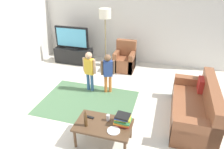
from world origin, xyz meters
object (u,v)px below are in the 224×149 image
object	(u,v)px
tv_stand	(74,55)
floor_lamp	(105,17)
child_near_tv	(89,68)
soda_can	(108,118)
coffee_table	(103,126)
plate	(114,131)
book_stack	(123,119)
child_center	(108,70)
tv	(72,38)
bottle	(86,120)
tv_remote	(90,117)
armchair	(125,60)
couch	(197,109)

from	to	relation	value
tv_stand	floor_lamp	world-z (taller)	floor_lamp
child_near_tv	soda_can	bearing A→B (deg)	-57.91
coffee_table	plate	size ratio (longest dim) A/B	4.55
book_stack	plate	xyz separation A→B (m)	(-0.10, -0.22, -0.09)
floor_lamp	child_center	xyz separation A→B (m)	(0.57, -1.60, -0.92)
child_center	plate	world-z (taller)	child_center
tv	child_near_tv	distance (m)	1.89
coffee_table	bottle	distance (m)	0.35
tv	plate	distance (m)	3.98
coffee_table	soda_can	size ratio (longest dim) A/B	8.33
soda_can	plate	bearing A→B (deg)	-54.65
child_near_tv	tv_remote	xyz separation A→B (m)	(0.60, -1.53, -0.21)
tv	child_near_tv	xyz separation A→B (m)	(1.17, -1.48, -0.21)
book_stack	tv_remote	bearing A→B (deg)	179.60
soda_can	tv_stand	bearing A→B (deg)	125.09
coffee_table	tv_remote	world-z (taller)	tv_remote
soda_can	plate	distance (m)	0.30
tv_stand	plate	size ratio (longest dim) A/B	5.45
tv	child_near_tv	size ratio (longest dim) A/B	1.04
armchair	floor_lamp	distance (m)	1.43
armchair	bottle	bearing A→B (deg)	-89.26
couch	floor_lamp	world-z (taller)	floor_lamp
tv	bottle	size ratio (longest dim) A/B	3.53
couch	plate	bearing A→B (deg)	-139.34
book_stack	tv_remote	world-z (taller)	book_stack
tv	child_center	xyz separation A→B (m)	(1.63, -1.43, -0.23)
armchair	book_stack	bearing A→B (deg)	-77.84
child_near_tv	plate	size ratio (longest dim) A/B	4.80
tv_stand	floor_lamp	size ratio (longest dim) A/B	0.67
bottle	child_near_tv	bearing A→B (deg)	109.43
tv	coffee_table	world-z (taller)	tv
tv_stand	child_near_tv	distance (m)	1.94
tv	child_near_tv	world-z (taller)	tv
floor_lamp	bottle	bearing A→B (deg)	-78.02
tv	soda_can	distance (m)	3.68
coffee_table	plate	bearing A→B (deg)	-28.58
tv_stand	couch	bearing A→B (deg)	-28.64
couch	soda_can	size ratio (longest dim) A/B	15.00
bottle	soda_can	world-z (taller)	bottle
armchair	bottle	distance (m)	3.22
tv_stand	armchair	bearing A→B (deg)	-1.30
tv_remote	soda_can	distance (m)	0.35
floor_lamp	tv_remote	xyz separation A→B (m)	(0.70, -3.18, -1.11)
tv_stand	tv_remote	bearing A→B (deg)	-59.79
book_stack	soda_can	world-z (taller)	book_stack
tv_remote	coffee_table	bearing A→B (deg)	-12.65
tv_stand	floor_lamp	bearing A→B (deg)	8.14
child_near_tv	child_center	size ratio (longest dim) A/B	1.02
couch	coffee_table	distance (m)	1.98
tv_stand	coffee_table	bearing A→B (deg)	-56.59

